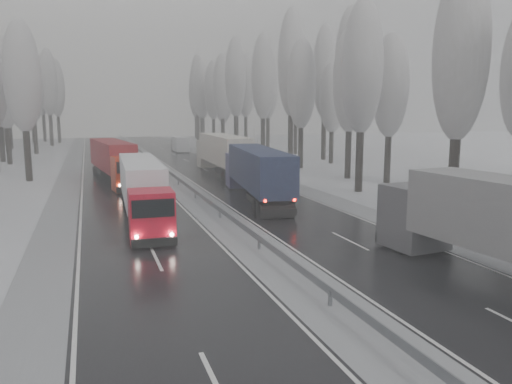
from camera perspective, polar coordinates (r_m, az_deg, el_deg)
ground at (r=15.76m, az=15.41°, el=-17.75°), size 260.00×260.00×0.00m
carriageway_right at (r=44.19m, az=-0.80°, el=0.05°), size 7.50×200.00×0.03m
carriageway_left at (r=42.22m, az=-14.49°, el=-0.67°), size 7.50×200.00×0.03m
median_slush at (r=42.90m, az=-7.49°, el=-0.30°), size 3.00×200.00×0.04m
shoulder_right at (r=45.93m, az=5.09°, el=0.38°), size 2.40×200.00×0.04m
shoulder_left at (r=42.18m, az=-21.21°, el=-1.01°), size 2.40×200.00×0.04m
median_guardrail at (r=42.79m, az=-7.50°, el=0.46°), size 0.12×200.00×0.76m
tree_16 at (r=35.89m, az=22.37°, el=14.32°), size 3.60×3.60×16.53m
tree_18 at (r=44.85m, az=12.06°, el=13.69°), size 3.60×3.60×16.58m
tree_19 at (r=51.07m, az=15.12°, el=11.56°), size 3.60×3.60×14.57m
tree_20 at (r=53.53m, az=10.71°, el=12.38°), size 3.60×3.60×15.71m
tree_21 at (r=58.23m, az=10.76°, el=13.94°), size 3.60×3.60×18.62m
tree_22 at (r=62.49m, az=5.22°, el=12.11°), size 3.60×3.60×15.86m
tree_23 at (r=68.75m, az=8.72°, el=10.55°), size 3.60×3.60×13.55m
tree_24 at (r=68.01m, az=4.06°, el=14.38°), size 3.60×3.60×20.49m
tree_25 at (r=74.44m, az=7.89°, el=13.35°), size 3.60×3.60×19.44m
tree_26 at (r=77.36m, az=0.82°, el=12.97°), size 3.60×3.60×18.78m
tree_27 at (r=83.63m, az=4.61°, el=12.15°), size 3.60×3.60×17.62m
tree_28 at (r=87.17m, az=-2.36°, el=12.89°), size 3.60×3.60×19.62m
tree_29 at (r=93.20m, az=1.39°, el=12.07°), size 3.60×3.60×18.11m
tree_30 at (r=96.54m, az=-3.88°, el=11.86°), size 3.60×3.60×17.86m
tree_31 at (r=102.05m, az=-1.19°, el=11.99°), size 3.60×3.60×18.58m
tree_32 at (r=103.81m, az=-4.92°, el=11.47°), size 3.60×3.60×17.33m
tree_33 at (r=108.41m, az=-3.78°, el=10.38°), size 3.60×3.60×14.33m
tree_34 at (r=110.53m, az=-6.28°, el=11.41°), size 3.60×3.60×17.63m
tree_35 at (r=116.72m, az=-2.20°, el=11.54°), size 3.60×3.60×18.25m
tree_36 at (r=120.49m, az=-6.70°, el=12.01°), size 3.60×3.60×20.23m
tree_37 at (r=125.91m, az=-3.90°, el=10.81°), size 3.60×3.60×16.37m
tree_38 at (r=131.11m, az=-6.93°, el=11.15°), size 3.60×3.60×17.97m
tree_39 at (r=135.58m, az=-6.09°, el=10.62°), size 3.60×3.60×16.19m
tree_62 at (r=55.67m, az=-25.18°, el=11.77°), size 3.60×3.60×16.04m
tree_66 at (r=74.61m, az=-26.83°, el=10.39°), size 3.60×3.60×15.23m
tree_68 at (r=81.17m, az=-25.09°, el=10.98°), size 3.60×3.60×16.65m
tree_70 at (r=91.18m, az=-24.25°, el=10.93°), size 3.60×3.60×17.09m
tree_71 at (r=95.77m, az=-26.97°, el=11.58°), size 3.60×3.60×19.61m
tree_72 at (r=100.69m, az=-25.19°, el=9.91°), size 3.60×3.60×15.11m
tree_73 at (r=105.05m, az=-26.59°, el=10.48°), size 3.60×3.60×17.22m
tree_74 at (r=111.22m, az=-22.66°, el=11.43°), size 3.60×3.60×19.68m
tree_75 at (r=116.09m, az=-27.08°, el=10.68°), size 3.60×3.60×18.60m
tree_76 at (r=120.50m, az=-21.85°, el=10.91°), size 3.60×3.60×18.55m
tree_77 at (r=124.81m, az=-24.28°, el=9.44°), size 3.60×3.60×14.32m
tree_78 at (r=127.31m, az=-23.31°, el=10.99°), size 3.60×3.60×19.55m
tree_79 at (r=131.47m, az=-24.35°, el=10.15°), size 3.60×3.60×17.07m
truck_blue_box at (r=39.42m, az=-0.03°, el=2.50°), size 4.51×16.47×4.19m
truck_cream_box at (r=56.24m, az=-3.95°, el=4.65°), size 3.11×17.36×4.44m
box_truck_distant at (r=88.79m, az=-8.71°, el=5.44°), size 2.31×7.10×2.64m
truck_red_white at (r=33.63m, az=-12.90°, el=0.72°), size 2.82×14.91×3.81m
truck_red_red at (r=51.62m, az=-15.93°, el=3.68°), size 4.34×16.05×4.08m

